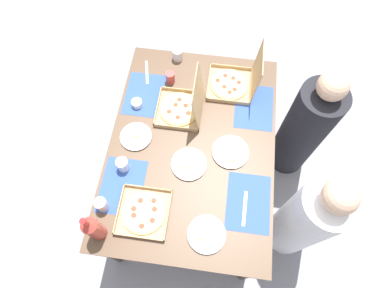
% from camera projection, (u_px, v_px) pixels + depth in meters
% --- Properties ---
extents(ground_plane, '(6.00, 6.00, 0.00)m').
position_uv_depth(ground_plane, '(192.00, 181.00, 2.73)').
color(ground_plane, gray).
extents(dining_table, '(1.51, 1.07, 0.75)m').
position_uv_depth(dining_table, '(192.00, 150.00, 2.14)').
color(dining_table, '#3F3328').
rests_on(dining_table, ground_plane).
extents(placemat_near_left, '(0.36, 0.26, 0.00)m').
position_uv_depth(placemat_near_left, '(144.00, 94.00, 2.22)').
color(placemat_near_left, '#2D4C9E').
rests_on(placemat_near_left, dining_table).
extents(placemat_near_right, '(0.36, 0.26, 0.00)m').
position_uv_depth(placemat_near_right, '(122.00, 186.00, 1.93)').
color(placemat_near_right, '#2D4C9E').
rests_on(placemat_near_right, dining_table).
extents(placemat_far_left, '(0.36, 0.26, 0.00)m').
position_uv_depth(placemat_far_left, '(254.00, 107.00, 2.17)').
color(placemat_far_left, '#2D4C9E').
rests_on(placemat_far_left, dining_table).
extents(placemat_far_right, '(0.36, 0.26, 0.00)m').
position_uv_depth(placemat_far_right, '(248.00, 202.00, 1.89)').
color(placemat_far_right, '#2D4C9E').
rests_on(placemat_far_right, dining_table).
extents(pizza_box_edge_far, '(0.31, 0.31, 0.34)m').
position_uv_depth(pizza_box_edge_far, '(183.00, 107.00, 2.12)').
color(pizza_box_edge_far, tan).
rests_on(pizza_box_edge_far, dining_table).
extents(pizza_box_center, '(0.31, 0.33, 0.34)m').
position_uv_depth(pizza_box_center, '(235.00, 82.00, 2.20)').
color(pizza_box_center, tan).
rests_on(pizza_box_center, dining_table).
extents(pizza_box_corner_right, '(0.30, 0.30, 0.04)m').
position_uv_depth(pizza_box_corner_right, '(144.00, 212.00, 1.85)').
color(pizza_box_corner_right, tan).
rests_on(pizza_box_corner_right, dining_table).
extents(plate_far_left, '(0.22, 0.22, 0.03)m').
position_uv_depth(plate_far_left, '(206.00, 234.00, 1.80)').
color(plate_far_left, white).
rests_on(plate_far_left, dining_table).
extents(plate_near_left, '(0.24, 0.24, 0.03)m').
position_uv_depth(plate_near_left, '(230.00, 152.00, 2.02)').
color(plate_near_left, white).
rests_on(plate_near_left, dining_table).
extents(plate_far_right, '(0.21, 0.21, 0.03)m').
position_uv_depth(plate_far_right, '(136.00, 136.00, 2.07)').
color(plate_far_right, white).
rests_on(plate_far_right, dining_table).
extents(plate_middle, '(0.22, 0.22, 0.03)m').
position_uv_depth(plate_middle, '(189.00, 164.00, 1.98)').
color(plate_middle, white).
rests_on(plate_middle, dining_table).
extents(soda_bottle, '(0.09, 0.09, 0.32)m').
position_uv_depth(soda_bottle, '(94.00, 228.00, 1.69)').
color(soda_bottle, '#B2382D').
rests_on(soda_bottle, dining_table).
extents(cup_red, '(0.07, 0.07, 0.09)m').
position_uv_depth(cup_red, '(178.00, 54.00, 2.32)').
color(cup_red, silver).
rests_on(cup_red, dining_table).
extents(cup_clear_right, '(0.07, 0.07, 0.10)m').
position_uv_depth(cup_clear_right, '(102.00, 204.00, 1.83)').
color(cup_clear_right, silver).
rests_on(cup_clear_right, dining_table).
extents(cup_spare, '(0.07, 0.07, 0.09)m').
position_uv_depth(cup_spare, '(170.00, 77.00, 2.23)').
color(cup_spare, '#BF4742').
rests_on(cup_spare, dining_table).
extents(cup_clear_left, '(0.07, 0.07, 0.09)m').
position_uv_depth(cup_clear_left, '(123.00, 165.00, 1.94)').
color(cup_clear_left, silver).
rests_on(cup_clear_left, dining_table).
extents(condiment_bowl, '(0.07, 0.07, 0.04)m').
position_uv_depth(condiment_bowl, '(137.00, 103.00, 2.16)').
color(condiment_bowl, white).
rests_on(condiment_bowl, dining_table).
extents(knife_by_near_right, '(0.21, 0.02, 0.00)m').
position_uv_depth(knife_by_near_right, '(245.00, 208.00, 1.87)').
color(knife_by_near_right, '#B7B7BC').
rests_on(knife_by_near_right, dining_table).
extents(knife_by_near_left, '(0.21, 0.07, 0.00)m').
position_uv_depth(knife_by_near_left, '(147.00, 72.00, 2.30)').
color(knife_by_near_left, '#B7B7BC').
rests_on(knife_by_near_left, dining_table).
extents(diner_left_seat, '(0.32, 0.32, 1.17)m').
position_uv_depth(diner_left_seat, '(303.00, 129.00, 2.36)').
color(diner_left_seat, black).
rests_on(diner_left_seat, ground_plane).
extents(diner_right_seat, '(0.32, 0.32, 1.17)m').
position_uv_depth(diner_right_seat, '(305.00, 220.00, 2.07)').
color(diner_right_seat, white).
rests_on(diner_right_seat, ground_plane).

